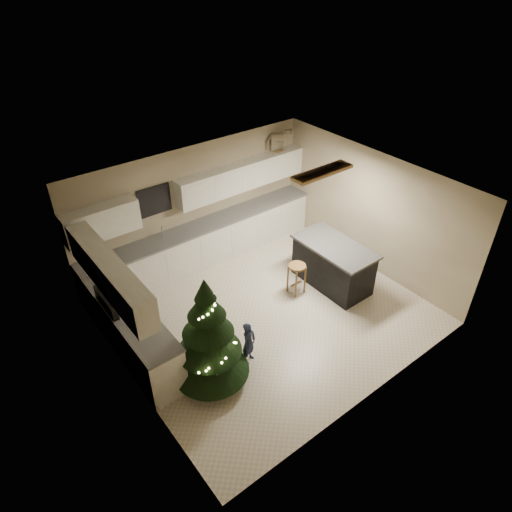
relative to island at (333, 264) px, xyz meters
The scene contains 8 objects.
ground_plane 1.72m from the island, behind, with size 5.50×5.50×0.00m, color beige.
room_shell 2.06m from the island, behind, with size 5.52×5.02×2.61m.
cabinetry 3.11m from the island, 145.72° to the left, with size 5.50×3.20×2.00m.
island is the anchor object (origin of this frame).
bar_stool 0.81m from the island, 162.83° to the left, with size 0.35×0.35×0.67m.
christmas_tree 3.43m from the island, behind, with size 1.29×1.25×2.06m.
toddler 2.72m from the island, 166.22° to the right, with size 0.30×0.20×0.82m, color #171E3B.
rocking_horse 3.06m from the island, 77.54° to the left, with size 0.65×0.43×0.52m.
Camera 1 is at (-4.21, -5.08, 5.97)m, focal length 32.00 mm.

